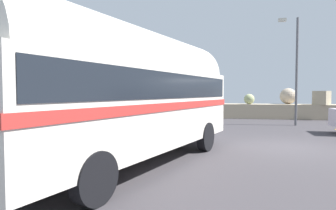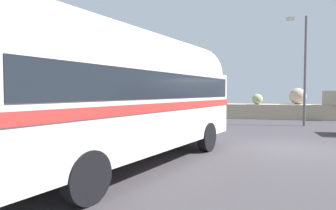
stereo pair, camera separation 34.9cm
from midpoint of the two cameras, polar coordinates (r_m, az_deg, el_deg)
name	(u,v)px [view 2 (the right image)]	position (r m, az deg, el deg)	size (l,w,h in m)	color
ground	(290,148)	(10.97, 24.40, -8.01)	(32.00, 26.00, 0.02)	#3B383C
breakwater	(263,109)	(22.51, 19.17, -0.73)	(31.36, 2.59, 2.47)	tan
vintage_coach	(131,90)	(7.65, -6.19, 3.09)	(4.92, 8.90, 3.70)	black
lamp_post	(303,65)	(18.25, 26.35, 7.39)	(1.15, 0.24, 6.39)	#5B5B60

